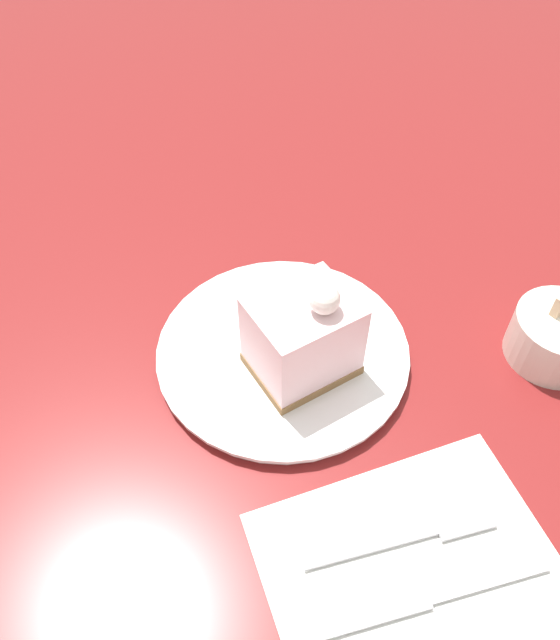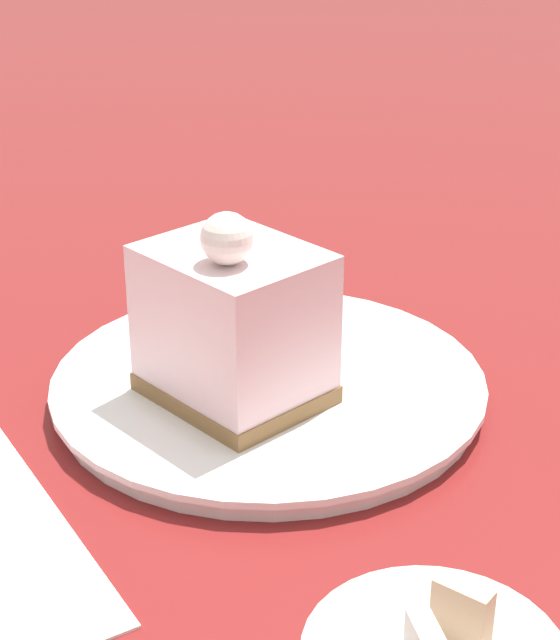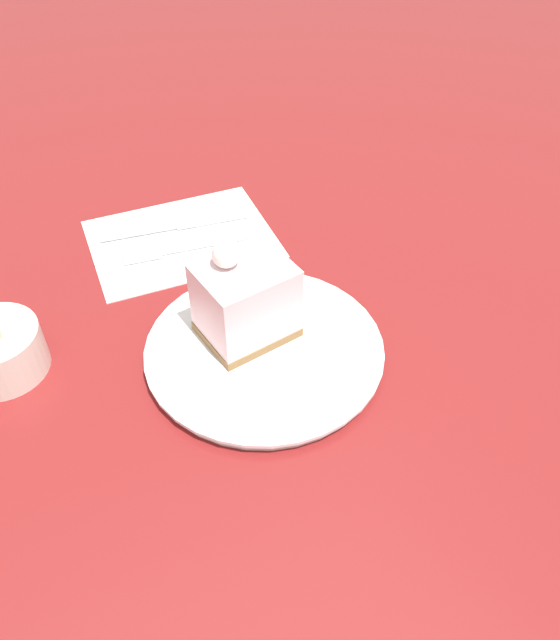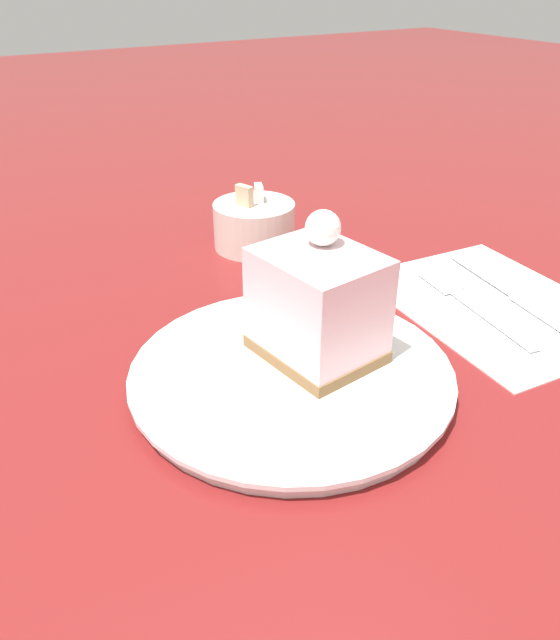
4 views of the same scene
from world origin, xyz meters
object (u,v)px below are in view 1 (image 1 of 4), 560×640
plate (283,352)px  knife (406,606)px  fork (417,534)px  sugar_bowl (557,337)px  cake_slice (303,337)px

plate → knife: (0.25, -0.01, -0.00)m
fork → sugar_bowl: size_ratio=1.77×
plate → fork: plate is taller
fork → knife: (0.04, -0.04, 0.00)m
plate → knife: 0.25m
cake_slice → knife: (0.22, -0.02, -0.05)m
sugar_bowl → knife: bearing=-60.1°
cake_slice → fork: cake_slice is taller
cake_slice → sugar_bowl: size_ratio=1.24×
cake_slice → plate: bearing=-172.1°
cake_slice → sugar_bowl: (0.07, 0.23, -0.03)m
plate → sugar_bowl: (0.10, 0.24, 0.02)m
fork → knife: same height
knife → sugar_bowl: sugar_bowl is taller
plate → fork: (0.21, 0.02, -0.00)m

